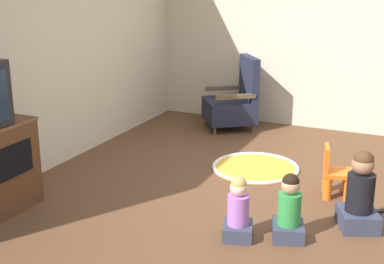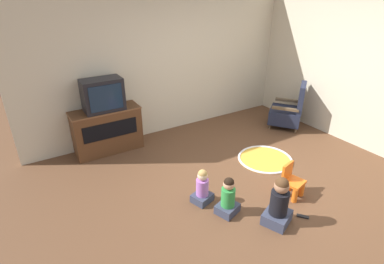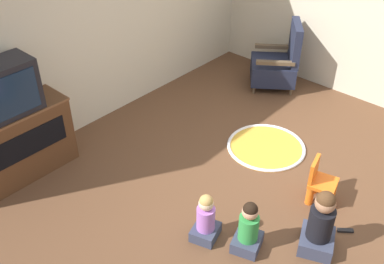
% 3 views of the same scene
% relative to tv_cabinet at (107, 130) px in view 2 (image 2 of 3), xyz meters
% --- Properties ---
extents(ground_plane, '(30.00, 30.00, 0.00)m').
position_rel_tv_cabinet_xyz_m(ground_plane, '(1.59, -2.12, -0.40)').
color(ground_plane, brown).
extents(wall_back, '(5.47, 0.12, 2.89)m').
position_rel_tv_cabinet_xyz_m(wall_back, '(1.32, 0.30, 1.04)').
color(wall_back, beige).
rests_on(wall_back, ground_plane).
extents(tv_cabinet, '(1.17, 0.45, 0.78)m').
position_rel_tv_cabinet_xyz_m(tv_cabinet, '(0.00, 0.00, 0.00)').
color(tv_cabinet, '#4C2D19').
rests_on(tv_cabinet, ground_plane).
extents(television, '(0.65, 0.38, 0.54)m').
position_rel_tv_cabinet_xyz_m(television, '(0.00, -0.02, 0.65)').
color(television, black).
rests_on(television, tv_cabinet).
extents(black_armchair, '(0.84, 0.84, 0.94)m').
position_rel_tv_cabinet_xyz_m(black_armchair, '(3.48, -0.96, -0.06)').
color(black_armchair, brown).
rests_on(black_armchair, ground_plane).
extents(yellow_kid_chair, '(0.32, 0.31, 0.48)m').
position_rel_tv_cabinet_xyz_m(yellow_kid_chair, '(1.77, -2.60, -0.21)').
color(yellow_kid_chair, orange).
rests_on(yellow_kid_chair, ground_plane).
extents(play_mat, '(0.92, 0.92, 0.04)m').
position_rel_tv_cabinet_xyz_m(play_mat, '(2.15, -1.71, -0.39)').
color(play_mat, gold).
rests_on(play_mat, ground_plane).
extents(child_watching_left, '(0.31, 0.29, 0.51)m').
position_rel_tv_cabinet_xyz_m(child_watching_left, '(0.63, -2.07, -0.18)').
color(child_watching_left, '#33384C').
rests_on(child_watching_left, ground_plane).
extents(child_watching_center, '(0.42, 0.40, 0.66)m').
position_rel_tv_cabinet_xyz_m(child_watching_center, '(1.20, -2.89, -0.12)').
color(child_watching_center, '#33384C').
rests_on(child_watching_center, ground_plane).
extents(child_watching_right, '(0.33, 0.31, 0.53)m').
position_rel_tv_cabinet_xyz_m(child_watching_right, '(0.79, -2.43, -0.17)').
color(child_watching_right, '#33384C').
rests_on(child_watching_right, ground_plane).
extents(remote_control, '(0.13, 0.15, 0.02)m').
position_rel_tv_cabinet_xyz_m(remote_control, '(1.56, -3.00, -0.39)').
color(remote_control, black).
rests_on(remote_control, ground_plane).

